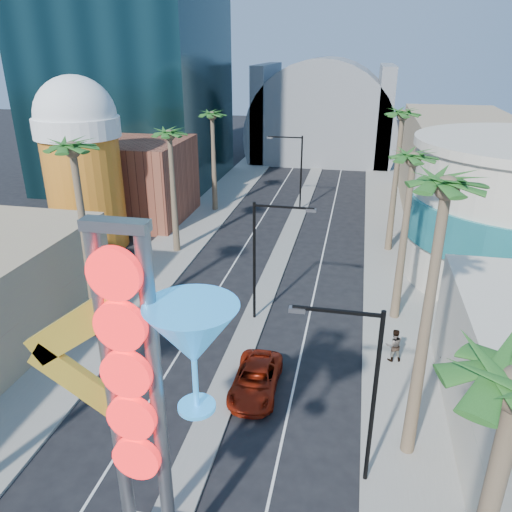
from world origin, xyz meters
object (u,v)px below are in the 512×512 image
Objects in this scene: neon_sign at (160,394)px; pedestrian_a at (446,363)px; red_pickup at (256,380)px; pedestrian_b at (394,345)px.

neon_sign is 17.72m from pedestrian_a.
pedestrian_a reaches higher than red_pickup.
neon_sign reaches higher than pedestrian_b.
neon_sign is 17.11m from pedestrian_b.
pedestrian_b reaches higher than pedestrian_a.
red_pickup is at bearing 15.25° from pedestrian_b.
neon_sign reaches higher than pedestrian_a.
neon_sign is 2.53× the size of red_pickup.
pedestrian_a is at bearing 15.89° from red_pickup.
red_pickup is 8.16m from pedestrian_b.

